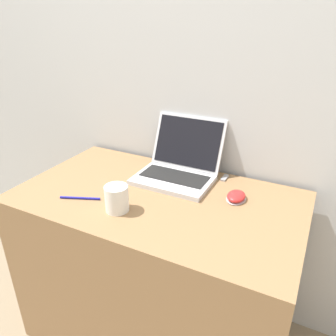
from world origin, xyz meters
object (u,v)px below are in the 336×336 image
object	(u,v)px
usb_stick	(225,178)
laptop	(179,165)
computer_mouse	(236,197)
pen	(80,198)
drink_cup	(117,198)

from	to	relation	value
usb_stick	laptop	bearing A→B (deg)	-159.13
computer_mouse	pen	distance (m)	0.60
usb_stick	pen	world-z (taller)	pen
computer_mouse	usb_stick	bearing A→B (deg)	121.74
pen	drink_cup	bearing A→B (deg)	0.09
laptop	drink_cup	bearing A→B (deg)	-103.51
laptop	computer_mouse	xyz separation A→B (m)	(0.28, -0.08, -0.04)
laptop	computer_mouse	distance (m)	0.29
drink_cup	pen	world-z (taller)	drink_cup
drink_cup	pen	xyz separation A→B (m)	(-0.17, -0.00, -0.05)
laptop	usb_stick	bearing A→B (deg)	20.87
laptop	usb_stick	world-z (taller)	laptop
computer_mouse	pen	world-z (taller)	computer_mouse
laptop	pen	size ratio (longest dim) A/B	2.16
drink_cup	pen	distance (m)	0.18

